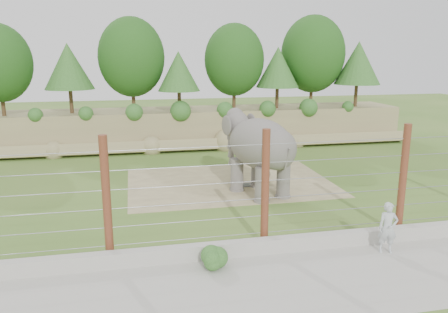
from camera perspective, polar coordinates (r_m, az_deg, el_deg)
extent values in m
plane|color=#426B23|center=(19.04, 1.25, -6.05)|extent=(90.00, 90.00, 0.00)
cube|color=#8A7E55|center=(31.18, -4.18, 3.93)|extent=(30.00, 4.00, 2.50)
cube|color=#8A7E55|center=(29.10, -3.53, 1.46)|extent=(30.00, 1.37, 1.07)
cylinder|color=#3F2B19|center=(30.67, -26.93, 6.38)|extent=(0.24, 0.24, 1.75)
cylinder|color=#3F2B19|center=(30.39, -19.34, 6.85)|extent=(0.24, 0.24, 1.58)
sphere|color=#214F15|center=(30.26, -19.65, 10.87)|extent=(3.60, 3.60, 3.60)
cylinder|color=#3F2B19|center=(30.62, -11.75, 7.69)|extent=(0.24, 0.24, 1.92)
sphere|color=#214F15|center=(30.49, -11.99, 12.58)|extent=(4.40, 4.40, 4.40)
cylinder|color=#3F2B19|center=(29.62, -5.86, 7.21)|extent=(0.24, 0.24, 1.40)
sphere|color=#214F15|center=(29.48, -5.94, 10.88)|extent=(3.20, 3.20, 3.20)
cylinder|color=#3F2B19|center=(31.25, 1.31, 7.97)|extent=(0.24, 0.24, 1.82)
sphere|color=#214F15|center=(31.12, 1.34, 12.51)|extent=(4.16, 4.16, 4.16)
cylinder|color=#3F2B19|center=(31.51, 6.93, 7.64)|extent=(0.24, 0.24, 1.50)
sphere|color=#214F15|center=(31.38, 7.04, 11.35)|extent=(3.44, 3.44, 3.44)
cylinder|color=#3F2B19|center=(33.49, 11.31, 8.26)|extent=(0.24, 0.24, 2.03)
sphere|color=#214F15|center=(33.37, 11.53, 12.97)|extent=(4.64, 4.64, 4.64)
cylinder|color=#3F2B19|center=(33.73, 16.83, 7.66)|extent=(0.24, 0.24, 1.64)
sphere|color=#214F15|center=(33.61, 17.09, 11.44)|extent=(3.76, 3.76, 3.76)
cube|color=#8D7B57|center=(21.93, 0.74, -3.40)|extent=(10.00, 7.00, 0.02)
cube|color=#262628|center=(21.42, 2.75, -3.75)|extent=(1.00, 0.60, 0.03)
sphere|color=gray|center=(22.13, 5.22, -2.33)|extent=(0.69, 0.69, 0.69)
cube|color=#B3B2A5|center=(14.48, 5.84, -11.51)|extent=(26.00, 0.35, 0.50)
cube|color=#B3B2A5|center=(12.91, 8.60, -16.09)|extent=(26.00, 4.00, 0.01)
cylinder|color=#592814|center=(13.72, -15.08, -5.48)|extent=(0.26, 0.26, 4.00)
cylinder|color=#592814|center=(14.29, 5.39, -4.31)|extent=(0.26, 0.26, 4.00)
cylinder|color=#592814|center=(16.44, 22.31, -2.92)|extent=(0.26, 0.26, 4.00)
cylinder|color=#939399|center=(14.81, 5.27, -9.85)|extent=(20.00, 0.02, 0.02)
cylinder|color=#939399|center=(14.59, 5.32, -7.68)|extent=(20.00, 0.02, 0.02)
cylinder|color=#939399|center=(14.38, 5.37, -5.45)|extent=(20.00, 0.02, 0.02)
cylinder|color=#939399|center=(14.20, 5.42, -3.16)|extent=(20.00, 0.02, 0.02)
cylinder|color=#939399|center=(14.04, 5.47, -0.81)|extent=(20.00, 0.02, 0.02)
cylinder|color=#939399|center=(13.91, 5.53, 1.59)|extent=(20.00, 0.02, 0.02)
sphere|color=#2D5720|center=(13.29, -1.48, -13.34)|extent=(0.68, 0.68, 0.68)
imported|color=#A7ACB1|center=(15.13, 20.61, -8.72)|extent=(0.70, 0.55, 1.69)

